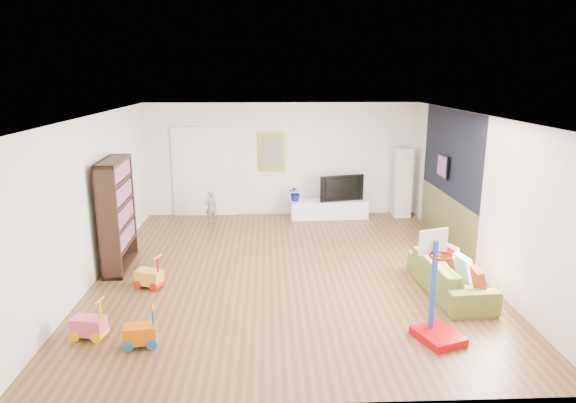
{
  "coord_description": "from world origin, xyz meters",
  "views": [
    {
      "loc": [
        -0.36,
        -8.44,
        3.37
      ],
      "look_at": [
        0.0,
        0.4,
        1.15
      ],
      "focal_mm": 32.0,
      "sensor_mm": 36.0,
      "label": 1
    }
  ],
  "objects_px": {
    "bookshelf": "(117,214)",
    "basketball_hoop": "(442,288)",
    "media_console": "(329,209)",
    "sofa": "(450,276)"
  },
  "relations": [
    {
      "from": "bookshelf",
      "to": "sofa",
      "type": "height_order",
      "value": "bookshelf"
    },
    {
      "from": "bookshelf",
      "to": "basketball_hoop",
      "type": "relative_size",
      "value": 1.34
    },
    {
      "from": "basketball_hoop",
      "to": "media_console",
      "type": "bearing_deg",
      "value": 76.63
    },
    {
      "from": "sofa",
      "to": "basketball_hoop",
      "type": "height_order",
      "value": "basketball_hoop"
    },
    {
      "from": "bookshelf",
      "to": "basketball_hoop",
      "type": "xyz_separation_m",
      "value": [
        4.83,
        -2.81,
        -0.25
      ]
    },
    {
      "from": "sofa",
      "to": "basketball_hoop",
      "type": "bearing_deg",
      "value": 151.88
    },
    {
      "from": "bookshelf",
      "to": "basketball_hoop",
      "type": "distance_m",
      "value": 5.59
    },
    {
      "from": "media_console",
      "to": "bookshelf",
      "type": "height_order",
      "value": "bookshelf"
    },
    {
      "from": "media_console",
      "to": "basketball_hoop",
      "type": "bearing_deg",
      "value": -85.34
    },
    {
      "from": "sofa",
      "to": "media_console",
      "type": "bearing_deg",
      "value": 13.63
    }
  ]
}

